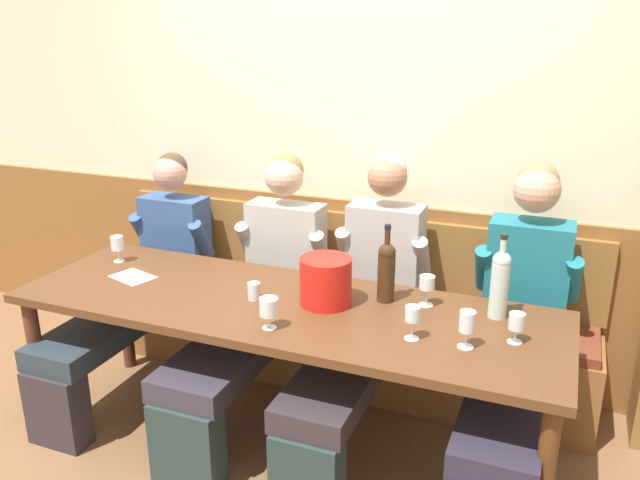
# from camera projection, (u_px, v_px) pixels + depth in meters

# --- Properties ---
(ground_plane) EXTENTS (6.80, 6.80, 0.02)m
(ground_plane) POSITION_uv_depth(u_px,v_px,m) (273.00, 462.00, 2.98)
(ground_plane) COLOR brown
(ground_plane) RESTS_ON ground
(room_wall_back) EXTENTS (6.80, 0.08, 2.80)m
(room_wall_back) POSITION_uv_depth(u_px,v_px,m) (353.00, 129.00, 3.49)
(room_wall_back) COLOR beige
(room_wall_back) RESTS_ON ground
(wood_wainscot_panel) EXTENTS (6.80, 0.03, 1.01)m
(wood_wainscot_panel) POSITION_uv_depth(u_px,v_px,m) (348.00, 283.00, 3.73)
(wood_wainscot_panel) COLOR brown
(wood_wainscot_panel) RESTS_ON ground
(wall_bench) EXTENTS (2.80, 0.42, 0.94)m
(wall_bench) POSITION_uv_depth(u_px,v_px,m) (335.00, 332.00, 3.62)
(wall_bench) COLOR brown
(wall_bench) RESTS_ON ground
(dining_table) EXTENTS (2.50, 0.81, 0.75)m
(dining_table) POSITION_uv_depth(u_px,v_px,m) (283.00, 318.00, 2.90)
(dining_table) COLOR #54321C
(dining_table) RESTS_ON ground
(person_center_left_seat) EXTENTS (0.49, 1.24, 1.24)m
(person_center_left_seat) POSITION_uv_depth(u_px,v_px,m) (140.00, 278.00, 3.54)
(person_center_left_seat) COLOR #2F292E
(person_center_left_seat) RESTS_ON ground
(person_center_right_seat) EXTENTS (0.53, 1.25, 1.29)m
(person_center_right_seat) POSITION_uv_depth(u_px,v_px,m) (258.00, 294.00, 3.28)
(person_center_right_seat) COLOR #263636
(person_center_right_seat) RESTS_ON ground
(person_left_seat) EXTENTS (0.49, 1.24, 1.33)m
(person_left_seat) POSITION_uv_depth(u_px,v_px,m) (365.00, 305.00, 3.09)
(person_left_seat) COLOR #243635
(person_left_seat) RESTS_ON ground
(person_right_seat) EXTENTS (0.49, 1.25, 1.34)m
(person_right_seat) POSITION_uv_depth(u_px,v_px,m) (518.00, 325.00, 2.85)
(person_right_seat) COLOR #2E3341
(person_right_seat) RESTS_ON ground
(ice_bucket) EXTENTS (0.23, 0.23, 0.22)m
(ice_bucket) POSITION_uv_depth(u_px,v_px,m) (326.00, 281.00, 2.83)
(ice_bucket) COLOR red
(ice_bucket) RESTS_ON dining_table
(wine_bottle_amber_mid) EXTENTS (0.08, 0.08, 0.36)m
(wine_bottle_amber_mid) POSITION_uv_depth(u_px,v_px,m) (386.00, 270.00, 2.85)
(wine_bottle_amber_mid) COLOR #3D2513
(wine_bottle_amber_mid) RESTS_ON dining_table
(wine_bottle_clear_water) EXTENTS (0.08, 0.08, 0.37)m
(wine_bottle_clear_water) POSITION_uv_depth(u_px,v_px,m) (500.00, 282.00, 2.68)
(wine_bottle_clear_water) COLOR #B2CBC1
(wine_bottle_clear_water) RESTS_ON dining_table
(wine_glass_near_bucket) EXTENTS (0.07, 0.07, 0.14)m
(wine_glass_near_bucket) POSITION_uv_depth(u_px,v_px,m) (117.00, 244.00, 3.34)
(wine_glass_near_bucket) COLOR silver
(wine_glass_near_bucket) RESTS_ON dining_table
(wine_glass_mid_left) EXTENTS (0.07, 0.07, 0.14)m
(wine_glass_mid_left) POSITION_uv_depth(u_px,v_px,m) (427.00, 284.00, 2.81)
(wine_glass_mid_left) COLOR silver
(wine_glass_mid_left) RESTS_ON dining_table
(wine_glass_by_bottle) EXTENTS (0.06, 0.06, 0.13)m
(wine_glass_by_bottle) POSITION_uv_depth(u_px,v_px,m) (517.00, 322.00, 2.49)
(wine_glass_by_bottle) COLOR silver
(wine_glass_by_bottle) RESTS_ON dining_table
(wine_glass_right_end) EXTENTS (0.08, 0.08, 0.14)m
(wine_glass_right_end) POSITION_uv_depth(u_px,v_px,m) (269.00, 307.00, 2.60)
(wine_glass_right_end) COLOR silver
(wine_glass_right_end) RESTS_ON dining_table
(wine_glass_center_rear) EXTENTS (0.06, 0.06, 0.15)m
(wine_glass_center_rear) POSITION_uv_depth(u_px,v_px,m) (467.00, 323.00, 2.44)
(wine_glass_center_rear) COLOR silver
(wine_glass_center_rear) RESTS_ON dining_table
(wine_glass_mid_right) EXTENTS (0.06, 0.06, 0.14)m
(wine_glass_mid_right) POSITION_uv_depth(u_px,v_px,m) (413.00, 316.00, 2.51)
(wine_glass_mid_right) COLOR silver
(wine_glass_mid_right) RESTS_ON dining_table
(water_tumbler_left) EXTENTS (0.06, 0.06, 0.08)m
(water_tumbler_left) POSITION_uv_depth(u_px,v_px,m) (254.00, 291.00, 2.90)
(water_tumbler_left) COLOR silver
(water_tumbler_left) RESTS_ON dining_table
(tasting_sheet_left_guest) EXTENTS (0.24, 0.20, 0.00)m
(tasting_sheet_left_guest) POSITION_uv_depth(u_px,v_px,m) (133.00, 277.00, 3.17)
(tasting_sheet_left_guest) COLOR white
(tasting_sheet_left_guest) RESTS_ON dining_table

